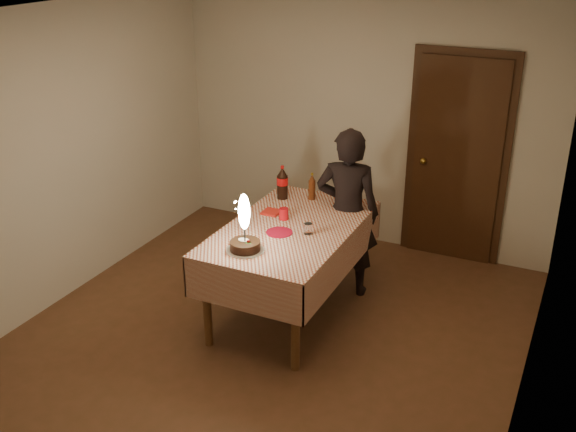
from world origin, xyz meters
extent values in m
cube|color=brown|center=(0.00, 0.00, 0.00)|extent=(4.00, 4.50, 0.01)
cube|color=beige|center=(0.00, 2.25, 1.30)|extent=(4.00, 0.04, 2.60)
cube|color=beige|center=(0.00, -2.25, 1.30)|extent=(4.00, 0.04, 2.60)
cube|color=beige|center=(-2.00, 0.00, 1.30)|extent=(0.04, 4.50, 2.60)
cube|color=beige|center=(2.00, 0.00, 1.30)|extent=(0.04, 4.50, 2.60)
cube|color=silver|center=(0.00, 0.00, 2.60)|extent=(4.00, 4.50, 0.04)
cube|color=#472814|center=(1.00, 2.22, 1.02)|extent=(0.85, 0.05, 2.05)
sphere|color=#B28C33|center=(0.68, 2.17, 1.00)|extent=(0.06, 0.06, 0.06)
cube|color=brown|center=(0.01, 0.50, 0.80)|extent=(0.90, 1.60, 0.04)
cylinder|color=brown|center=(-0.38, -0.24, 0.39)|extent=(0.07, 0.07, 0.78)
cylinder|color=brown|center=(0.40, -0.24, 0.39)|extent=(0.07, 0.07, 0.78)
cylinder|color=brown|center=(-0.38, 1.24, 0.39)|extent=(0.07, 0.07, 0.78)
cylinder|color=brown|center=(0.40, 1.24, 0.39)|extent=(0.07, 0.07, 0.78)
cube|color=beige|center=(0.01, 0.50, 0.83)|extent=(1.02, 1.72, 0.01)
cube|color=beige|center=(0.01, -0.36, 0.65)|extent=(1.02, 0.01, 0.34)
cube|color=beige|center=(0.01, 1.35, 0.65)|extent=(1.02, 0.01, 0.34)
cube|color=beige|center=(-0.50, 0.50, 0.65)|extent=(0.01, 1.72, 0.34)
cube|color=beige|center=(0.51, 0.50, 0.65)|extent=(0.01, 1.72, 0.34)
cylinder|color=white|center=(-0.12, -0.06, 0.84)|extent=(0.30, 0.30, 0.01)
cylinder|color=black|center=(-0.12, -0.06, 0.87)|extent=(0.24, 0.24, 0.07)
cylinder|color=white|center=(-0.14, -0.04, 0.91)|extent=(0.07, 0.07, 0.00)
sphere|color=red|center=(-0.09, -0.07, 0.92)|extent=(0.02, 0.02, 0.02)
cube|color=#19721E|center=(-0.07, -0.08, 0.91)|extent=(0.02, 0.01, 0.00)
cube|color=#19721E|center=(-0.10, -0.08, 0.91)|extent=(0.01, 0.02, 0.00)
cylinder|color=#262628|center=(-0.12, -0.06, 0.97)|extent=(0.01, 0.01, 0.12)
ellipsoid|color=#FFF2BF|center=(-0.12, -0.06, 1.16)|extent=(0.09, 0.09, 0.29)
sphere|color=white|center=(-0.12, -0.06, 1.05)|extent=(0.04, 0.04, 0.04)
cylinder|color=#A60B24|center=(-0.03, 0.35, 0.84)|extent=(0.22, 0.22, 0.01)
cylinder|color=red|center=(-0.11, 0.62, 0.88)|extent=(0.08, 0.08, 0.10)
cylinder|color=white|center=(0.19, 0.44, 0.88)|extent=(0.07, 0.07, 0.09)
cube|color=#B51D14|center=(-0.27, 0.69, 0.84)|extent=(0.15, 0.15, 0.02)
cylinder|color=black|center=(-0.34, 1.05, 0.94)|extent=(0.10, 0.10, 0.22)
cylinder|color=red|center=(-0.34, 1.05, 1.00)|extent=(0.10, 0.10, 0.07)
cone|color=black|center=(-0.34, 1.05, 1.09)|extent=(0.10, 0.10, 0.08)
cylinder|color=red|center=(-0.34, 1.05, 1.14)|extent=(0.03, 0.03, 0.02)
cylinder|color=#51230D|center=(-0.08, 1.15, 0.92)|extent=(0.06, 0.06, 0.18)
cone|color=#51230D|center=(-0.08, 1.15, 1.04)|extent=(0.06, 0.06, 0.06)
cylinder|color=olive|center=(-0.08, 1.15, 1.08)|extent=(0.02, 0.02, 0.02)
cylinder|color=#51230D|center=(0.19, 1.14, 0.92)|extent=(0.06, 0.06, 0.18)
cone|color=#51230D|center=(0.19, 1.14, 1.04)|extent=(0.06, 0.06, 0.06)
cylinder|color=olive|center=(0.19, 1.14, 1.08)|extent=(0.02, 0.02, 0.02)
imported|color=black|center=(0.29, 1.08, 0.79)|extent=(0.63, 0.47, 1.57)
cube|color=black|center=(0.27, 1.21, 1.35)|extent=(0.14, 0.11, 0.10)
cylinder|color=black|center=(0.26, 1.28, 1.35)|extent=(0.09, 0.09, 0.08)
camera|label=1|loc=(2.20, -4.17, 3.17)|focal=42.00mm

